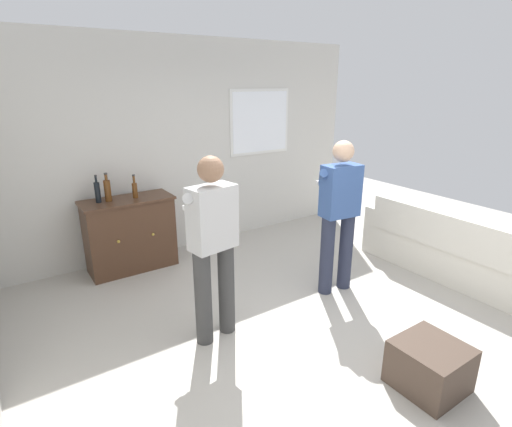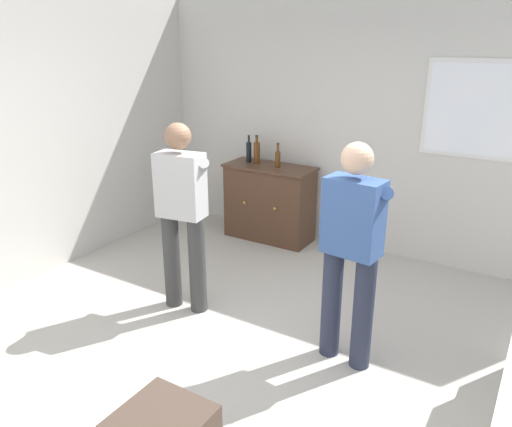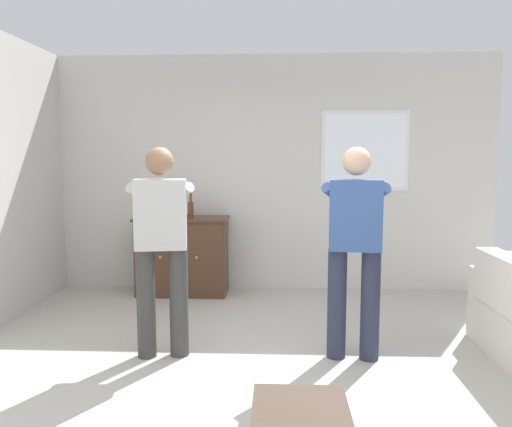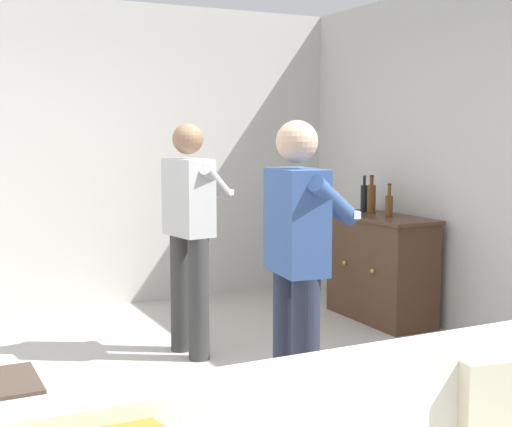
% 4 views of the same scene
% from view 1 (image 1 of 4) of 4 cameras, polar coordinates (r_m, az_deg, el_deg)
% --- Properties ---
extents(ground, '(10.40, 10.40, 0.00)m').
position_cam_1_polar(ground, '(4.02, 9.34, -15.82)').
color(ground, '#B2ADA3').
extents(wall_back_with_window, '(5.20, 0.15, 2.80)m').
position_cam_1_polar(wall_back_with_window, '(5.63, -8.62, 9.61)').
color(wall_back_with_window, beige).
rests_on(wall_back_with_window, ground).
extents(couch, '(0.57, 2.42, 0.84)m').
position_cam_1_polar(couch, '(5.23, 26.75, -5.20)').
color(couch, silver).
rests_on(couch, ground).
extents(sideboard_cabinet, '(1.07, 0.49, 0.91)m').
position_cam_1_polar(sideboard_cabinet, '(5.16, -17.52, -2.81)').
color(sideboard_cabinet, '#472D1E').
rests_on(sideboard_cabinet, ground).
extents(bottle_wine_green, '(0.06, 0.06, 0.28)m').
position_cam_1_polar(bottle_wine_green, '(5.02, -16.93, 3.34)').
color(bottle_wine_green, '#593314').
rests_on(bottle_wine_green, sideboard_cabinet).
extents(bottle_liquor_amber, '(0.06, 0.06, 0.33)m').
position_cam_1_polar(bottle_liquor_amber, '(4.95, -21.71, 2.91)').
color(bottle_liquor_amber, black).
rests_on(bottle_liquor_amber, sideboard_cabinet).
extents(bottle_spirits_clear, '(0.08, 0.08, 0.34)m').
position_cam_1_polar(bottle_spirits_clear, '(4.97, -20.45, 3.20)').
color(bottle_spirits_clear, '#593314').
rests_on(bottle_spirits_clear, sideboard_cabinet).
extents(ottoman, '(0.49, 0.49, 0.37)m').
position_cam_1_polar(ottoman, '(3.51, 23.55, -19.35)').
color(ottoman, '#47382D').
rests_on(ottoman, ground).
extents(person_standing_left, '(0.55, 0.50, 1.68)m').
position_cam_1_polar(person_standing_left, '(3.46, -6.25, -3.97)').
color(person_standing_left, '#383838').
rests_on(person_standing_left, ground).
extents(person_standing_right, '(0.55, 0.50, 1.68)m').
position_cam_1_polar(person_standing_right, '(4.34, 11.72, 0.45)').
color(person_standing_right, '#282D42').
rests_on(person_standing_right, ground).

